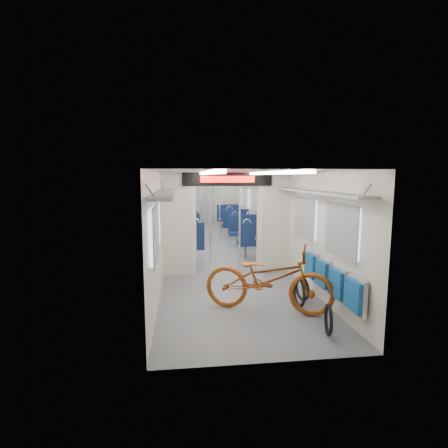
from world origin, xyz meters
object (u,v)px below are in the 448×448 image
flip_bench (330,278)px  stanchion_near_right (240,220)px  bike_hoop_a (328,321)px  bike_hoop_b (299,293)px  seat_bay_far_left (184,220)px  seat_bay_far_right (232,218)px  stanchion_far_left (201,209)px  bicycle (268,279)px  stanchion_far_right (220,207)px  seat_bay_near_right (248,233)px  stanchion_near_left (210,220)px  seat_bay_near_left (185,234)px  bike_hoop_c (302,290)px

flip_bench → stanchion_near_right: (-0.96, 3.17, 0.57)m
bike_hoop_a → bike_hoop_b: (-0.06, 1.06, 0.04)m
seat_bay_far_left → seat_bay_far_right: (1.87, 0.40, -0.00)m
bike_hoop_a → stanchion_far_left: 7.25m
bike_hoop_a → stanchion_far_left: size_ratio=0.19×
bicycle → stanchion_far_right: (-0.08, 6.45, 0.59)m
seat_bay_near_right → stanchion_far_right: 2.04m
stanchion_near_left → seat_bay_near_right: bearing=50.0°
flip_bench → stanchion_far_right: 6.75m
bike_hoop_a → seat_bay_near_right: 5.58m
seat_bay_far_left → stanchion_far_right: stanchion_far_right is taller
flip_bench → seat_bay_near_right: (-0.42, 4.81, -0.04)m
bike_hoop_b → stanchion_near_right: size_ratio=0.23×
seat_bay_far_right → stanchion_far_right: bearing=-112.0°
bike_hoop_a → seat_bay_near_right: size_ratio=0.21×
flip_bench → stanchion_far_left: bearing=105.4°
seat_bay_near_left → flip_bench: bearing=-63.7°
bicycle → bike_hoop_a: bearing=-123.1°
bike_hoop_c → stanchion_far_right: bearing=97.8°
seat_bay_near_left → stanchion_far_left: 1.84m
bike_hoop_c → seat_bay_far_left: size_ratio=0.20×
flip_bench → bike_hoop_b: size_ratio=3.98×
seat_bay_far_right → seat_bay_near_left: bearing=-117.3°
stanchion_far_right → bike_hoop_a: bearing=-84.4°
bike_hoop_a → seat_bay_far_right: 9.02m
stanchion_far_right → stanchion_near_right: bearing=-88.1°
stanchion_near_right → bike_hoop_b: bearing=-79.1°
bike_hoop_c → seat_bay_far_right: seat_bay_far_right is taller
bike_hoop_c → stanchion_far_right: 6.17m
seat_bay_near_left → seat_bay_far_left: size_ratio=1.05×
bicycle → bike_hoop_c: bicycle is taller
bike_hoop_c → seat_bay_far_left: seat_bay_far_left is taller
seat_bay_far_left → seat_bay_far_right: bearing=12.1°
bike_hoop_c → stanchion_far_right: stanchion_far_right is taller
bike_hoop_a → stanchion_near_right: 4.09m
flip_bench → seat_bay_far_right: seat_bay_far_right is taller
bike_hoop_a → bike_hoop_c: 1.36m
bike_hoop_c → seat_bay_far_right: bearing=91.3°
bike_hoop_a → stanchion_far_left: stanchion_far_left is taller
bike_hoop_a → seat_bay_near_left: size_ratio=0.19×
stanchion_near_right → stanchion_far_right: size_ratio=1.00×
bike_hoop_a → bike_hoop_b: bike_hoop_b is taller
bike_hoop_b → seat_bay_far_right: 7.96m
bike_hoop_b → stanchion_far_right: stanchion_far_right is taller
seat_bay_far_left → stanchion_near_right: 4.91m
bike_hoop_c → seat_bay_near_left: seat_bay_near_left is taller
bicycle → bike_hoop_c: (0.74, 0.41, -0.36)m
bike_hoop_a → stanchion_near_right: (-0.61, 3.93, 0.95)m
bike_hoop_a → seat_bay_far_right: seat_bay_far_right is taller
seat_bay_near_right → stanchion_far_right: bearing=109.7°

